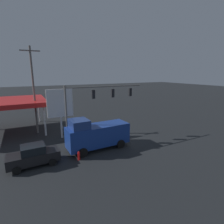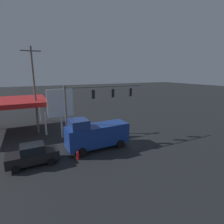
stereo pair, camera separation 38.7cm
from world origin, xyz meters
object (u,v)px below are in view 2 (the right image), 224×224
Objects in this scene: sedan_far at (33,155)px; fire_hydrant at (78,155)px; price_sign at (60,104)px; delivery_truck at (96,134)px; traffic_signal_assembly at (97,99)px; utility_pole at (35,89)px.

sedan_far is 4.03m from fire_hydrant.
price_sign reaches higher than fire_hydrant.
delivery_truck is at bearing 117.63° from price_sign.
traffic_signal_assembly is at bearing -118.49° from delivery_truck.
sedan_far is at bearing 83.37° from utility_pole.
sedan_far is (6.40, 0.65, -0.74)m from delivery_truck.
fire_hydrant is at bearing 30.17° from delivery_truck.
utility_pole is 10.64m from sedan_far.
delivery_truck is at bearing -175.84° from sedan_far.
traffic_signal_assembly is 8.75m from sedan_far.
traffic_signal_assembly is 6.72m from fire_hydrant.
utility_pole is (6.17, -6.93, 0.81)m from traffic_signal_assembly.
fire_hydrant is at bearing 164.94° from sedan_far.
price_sign is 6.41m from delivery_truck.
price_sign reaches higher than delivery_truck.
utility_pole reaches higher than sedan_far.
sedan_far is (7.25, 2.34, -4.30)m from traffic_signal_assembly.
fire_hydrant is at bearing 44.18° from traffic_signal_assembly.
utility_pole reaches higher than price_sign.
sedan_far is at bearing 17.88° from traffic_signal_assembly.
utility_pole is at bearing -98.24° from sedan_far.
price_sign is at bearing -44.35° from traffic_signal_assembly.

